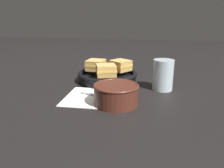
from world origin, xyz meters
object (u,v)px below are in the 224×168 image
Objects in this scene: skillet at (108,76)px; sandwich_far_left at (96,65)px; drinking_glass at (163,75)px; sandwich_near_right at (120,65)px; soup_bowl at (116,93)px; sandwich_near_left at (106,70)px; spoon at (107,98)px.

sandwich_far_left is (-0.06, 0.02, 0.04)m from skillet.
drinking_glass is at bearing -16.24° from skillet.
sandwich_near_right is at bearing 37.48° from skillet.
sandwich_near_left is (-0.08, 0.19, 0.03)m from soup_bowl.
sandwich_near_left is 0.11m from sandwich_far_left.
drinking_glass is (0.23, -0.07, 0.04)m from skillet.
soup_bowl is 0.95× the size of spoon.
sandwich_near_left reaches higher than skillet.
sandwich_far_left is (-0.07, 0.09, 0.00)m from sandwich_near_left.
sandwich_near_left is at bearing 112.20° from soup_bowl.
sandwich_near_left is 0.23m from drinking_glass.
spoon is 1.43× the size of sandwich_near_right.
drinking_glass is (0.19, 0.15, 0.05)m from spoon.
soup_bowl is at bearing -20.87° from spoon.
soup_bowl is 0.26m from skillet.
skillet is at bearing -142.52° from sandwich_near_right.
sandwich_near_left is (-0.04, 0.16, 0.06)m from spoon.
sandwich_far_left is 0.31m from drinking_glass.
spoon is 1.31× the size of drinking_glass.
spoon is 1.55× the size of sandwich_near_left.
soup_bowl is at bearing -129.38° from drinking_glass.
spoon is 0.26m from sandwich_near_right.
skillet is at bearing 108.70° from soup_bowl.
sandwich_far_left is at bearing -172.52° from sandwich_near_right.
sandwich_near_left is 0.92× the size of sandwich_near_right.
drinking_glass reaches higher than spoon.
sandwich_near_right is (0.04, 0.10, 0.00)m from sandwich_near_left.
soup_bowl is 0.31m from sandwich_far_left.
sandwich_near_left is 0.11m from sandwich_near_right.
sandwich_near_right is 1.26× the size of sandwich_far_left.
drinking_glass is (0.23, -0.01, -0.01)m from sandwich_near_left.
soup_bowl is 0.20m from sandwich_near_left.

